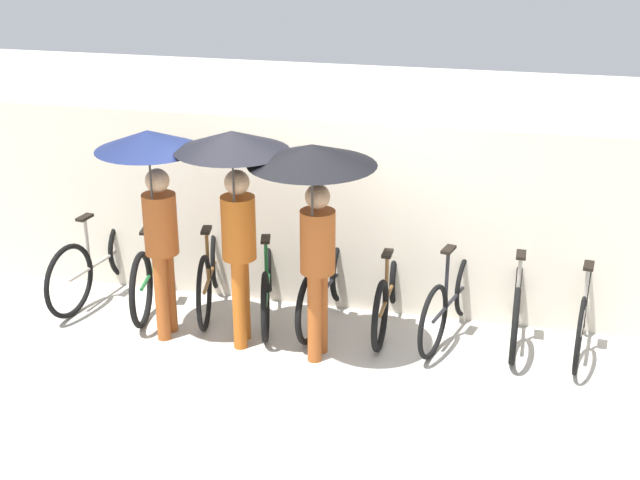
# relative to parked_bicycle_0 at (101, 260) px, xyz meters

# --- Properties ---
(ground_plane) EXTENTS (30.00, 30.00, 0.00)m
(ground_plane) POSITION_rel_parked_bicycle_0_xyz_m (2.49, -1.58, -0.40)
(ground_plane) COLOR #B7B2A8
(back_wall) EXTENTS (12.98, 0.12, 1.99)m
(back_wall) POSITION_rel_parked_bicycle_0_xyz_m (2.49, 0.33, 0.59)
(back_wall) COLOR beige
(back_wall) RESTS_ON ground
(parked_bicycle_0) EXTENTS (0.47, 1.85, 1.07)m
(parked_bicycle_0) POSITION_rel_parked_bicycle_0_xyz_m (0.00, 0.00, 0.00)
(parked_bicycle_0) COLOR black
(parked_bicycle_0) RESTS_ON ground
(parked_bicycle_1) EXTENTS (0.50, 1.81, 1.09)m
(parked_bicycle_1) POSITION_rel_parked_bicycle_0_xyz_m (0.62, -0.04, -0.00)
(parked_bicycle_1) COLOR black
(parked_bicycle_1) RESTS_ON ground
(parked_bicycle_2) EXTENTS (0.52, 1.72, 1.01)m
(parked_bicycle_2) POSITION_rel_parked_bicycle_0_xyz_m (1.24, 0.00, -0.01)
(parked_bicycle_2) COLOR black
(parked_bicycle_2) RESTS_ON ground
(parked_bicycle_3) EXTENTS (0.59, 1.74, 1.05)m
(parked_bicycle_3) POSITION_rel_parked_bicycle_0_xyz_m (1.86, -0.04, -0.04)
(parked_bicycle_3) COLOR black
(parked_bicycle_3) RESTS_ON ground
(parked_bicycle_4) EXTENTS (0.44, 1.74, 0.98)m
(parked_bicycle_4) POSITION_rel_parked_bicycle_0_xyz_m (2.49, -0.02, -0.02)
(parked_bicycle_4) COLOR black
(parked_bicycle_4) RESTS_ON ground
(parked_bicycle_5) EXTENTS (0.44, 1.72, 0.97)m
(parked_bicycle_5) POSITION_rel_parked_bicycle_0_xyz_m (3.11, 0.00, -0.04)
(parked_bicycle_5) COLOR black
(parked_bicycle_5) RESTS_ON ground
(parked_bicycle_6) EXTENTS (0.57, 1.68, 1.05)m
(parked_bicycle_6) POSITION_rel_parked_bicycle_0_xyz_m (3.74, -0.05, -0.02)
(parked_bicycle_6) COLOR black
(parked_bicycle_6) RESTS_ON ground
(parked_bicycle_7) EXTENTS (0.44, 1.68, 1.00)m
(parked_bicycle_7) POSITION_rel_parked_bicycle_0_xyz_m (4.36, 0.01, -0.02)
(parked_bicycle_7) COLOR black
(parked_bicycle_7) RESTS_ON ground
(parked_bicycle_8) EXTENTS (0.44, 1.68, 1.06)m
(parked_bicycle_8) POSITION_rel_parked_bicycle_0_xyz_m (4.98, -0.04, -0.02)
(parked_bicycle_8) COLOR black
(parked_bicycle_8) RESTS_ON ground
(pedestrian_leading) EXTENTS (0.96, 0.96, 2.11)m
(pedestrian_leading) POSITION_rel_parked_bicycle_0_xyz_m (1.03, -0.79, 1.23)
(pedestrian_leading) COLOR #9E4C1E
(pedestrian_leading) RESTS_ON ground
(pedestrian_center) EXTENTS (1.02, 1.02, 2.15)m
(pedestrian_center) POSITION_rel_parked_bicycle_0_xyz_m (1.81, -0.79, 1.29)
(pedestrian_center) COLOR #B25619
(pedestrian_center) RESTS_ON ground
(pedestrian_trailing) EXTENTS (1.12, 1.12, 2.10)m
(pedestrian_trailing) POSITION_rel_parked_bicycle_0_xyz_m (2.56, -0.88, 1.29)
(pedestrian_trailing) COLOR #9E4C1E
(pedestrian_trailing) RESTS_ON ground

